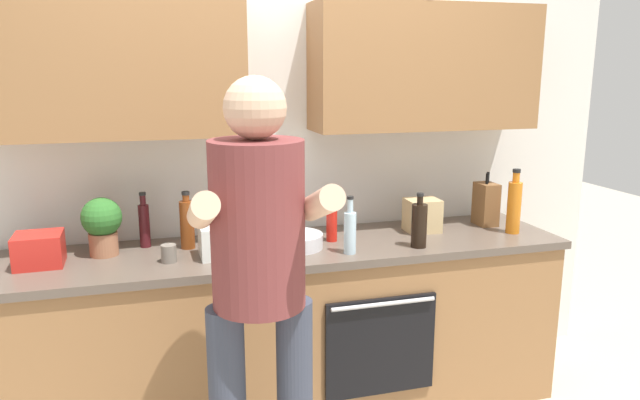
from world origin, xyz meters
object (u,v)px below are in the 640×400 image
(cup_ceramic, at_px, (225,231))
(knife_block, at_px, (486,204))
(cup_stoneware, at_px, (169,253))
(grocery_bag_produce, at_px, (224,241))
(bottle_hotsauce, at_px, (332,223))
(person_standing, at_px, (259,274))
(mixing_bowl, at_px, (296,241))
(bottle_water, at_px, (350,231))
(bottle_vinegar, at_px, (187,223))
(bottle_soy, at_px, (419,225))
(potted_herb, at_px, (102,223))
(grocery_bag_crisps, at_px, (39,250))
(bottle_wine, at_px, (144,224))
(grocery_bag_bread, at_px, (422,215))
(bottle_juice, at_px, (514,206))

(cup_ceramic, xyz_separation_m, knife_block, (1.46, -0.10, 0.08))
(cup_stoneware, height_order, grocery_bag_produce, grocery_bag_produce)
(grocery_bag_produce, bearing_deg, bottle_hotsauce, 10.46)
(person_standing, bearing_deg, mixing_bowl, 66.55)
(bottle_water, relative_size, bottle_hotsauce, 1.20)
(bottle_vinegar, bearing_deg, bottle_soy, -14.90)
(bottle_soy, distance_m, potted_herb, 1.53)
(bottle_water, relative_size, cup_ceramic, 3.16)
(knife_block, distance_m, grocery_bag_crisps, 2.32)
(bottle_hotsauce, xyz_separation_m, grocery_bag_crisps, (-1.38, -0.01, -0.02))
(bottle_water, bearing_deg, cup_ceramic, 143.90)
(grocery_bag_produce, xyz_separation_m, grocery_bag_crisps, (-0.82, 0.09, -0.00))
(mixing_bowl, bearing_deg, cup_ceramic, 142.69)
(cup_stoneware, relative_size, grocery_bag_produce, 0.37)
(bottle_water, relative_size, bottle_wine, 1.01)
(bottle_water, relative_size, grocery_bag_produce, 1.26)
(bottle_wine, xyz_separation_m, knife_block, (1.86, -0.08, 0.00))
(bottle_water, height_order, grocery_bag_bread, bottle_water)
(bottle_juice, xyz_separation_m, bottle_water, (-0.97, -0.10, -0.04))
(bottle_soy, distance_m, cup_stoneware, 1.21)
(cup_ceramic, height_order, potted_herb, potted_herb)
(cup_ceramic, relative_size, grocery_bag_bread, 0.50)
(bottle_hotsauce, height_order, cup_stoneware, bottle_hotsauce)
(bottle_water, relative_size, grocery_bag_crisps, 1.37)
(bottle_water, xyz_separation_m, bottle_soy, (0.36, 0.01, 0.00))
(bottle_wine, relative_size, bottle_soy, 1.01)
(knife_block, xyz_separation_m, grocery_bag_crisps, (-2.32, -0.08, -0.05))
(mixing_bowl, bearing_deg, cup_stoneware, -174.89)
(bottle_juice, distance_m, cup_stoneware, 1.81)
(mixing_bowl, xyz_separation_m, knife_block, (1.14, 0.14, 0.09))
(cup_stoneware, bearing_deg, cup_ceramic, 45.68)
(bottle_juice, bearing_deg, grocery_bag_bread, 160.44)
(bottle_water, height_order, cup_ceramic, bottle_water)
(person_standing, bearing_deg, grocery_bag_bread, 38.26)
(bottle_vinegar, xyz_separation_m, grocery_bag_bread, (1.25, -0.03, -0.04))
(person_standing, relative_size, grocery_bag_produce, 7.82)
(potted_herb, height_order, grocery_bag_produce, potted_herb)
(bottle_juice, height_order, knife_block, bottle_juice)
(potted_herb, bearing_deg, person_standing, -54.87)
(bottle_vinegar, height_order, potted_herb, bottle_vinegar)
(bottle_soy, bearing_deg, potted_herb, 169.11)
(person_standing, distance_m, cup_ceramic, 0.96)
(cup_ceramic, bearing_deg, person_standing, -89.30)
(bottle_soy, bearing_deg, mixing_bowl, 165.70)
(bottle_water, xyz_separation_m, potted_herb, (-1.14, 0.29, 0.04))
(knife_block, distance_m, grocery_bag_produce, 1.51)
(cup_stoneware, relative_size, potted_herb, 0.29)
(grocery_bag_bread, relative_size, grocery_bag_produce, 0.80)
(grocery_bag_bread, bearing_deg, cup_stoneware, -172.98)
(bottle_wine, relative_size, grocery_bag_bread, 1.55)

